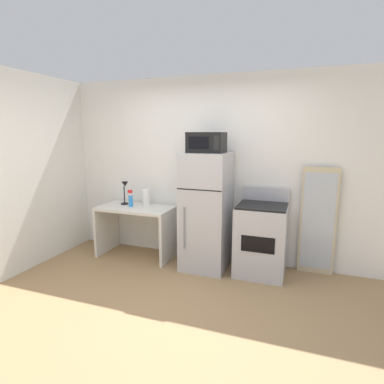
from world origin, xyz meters
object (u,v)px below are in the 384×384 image
at_px(desk_lamp, 125,189).
at_px(microwave, 207,142).
at_px(desk, 137,222).
at_px(spray_bottle, 131,200).
at_px(paper_towel_roll, 146,197).
at_px(oven_range, 261,239).
at_px(refrigerator, 206,211).
at_px(leaning_mirror, 318,221).

bearing_deg(desk_lamp, microwave, -5.11).
height_order(desk, spray_bottle, spray_bottle).
bearing_deg(spray_bottle, paper_towel_roll, 42.04).
bearing_deg(paper_towel_roll, desk, -123.98).
height_order(paper_towel_roll, microwave, microwave).
height_order(microwave, oven_range, microwave).
bearing_deg(paper_towel_roll, spray_bottle, -137.96).
bearing_deg(paper_towel_roll, oven_range, -4.51).
xyz_separation_m(desk, desk_lamp, (-0.22, 0.07, 0.47)).
relative_size(desk, microwave, 2.40).
relative_size(paper_towel_roll, refrigerator, 0.15).
bearing_deg(refrigerator, desk, 178.64).
bearing_deg(refrigerator, desk_lamp, 175.80).
bearing_deg(desk_lamp, spray_bottle, -30.16).
height_order(paper_towel_roll, leaning_mirror, leaning_mirror).
xyz_separation_m(desk, refrigerator, (1.09, -0.03, 0.26)).
xyz_separation_m(microwave, leaning_mirror, (1.41, 0.31, -1.00)).
relative_size(spray_bottle, leaning_mirror, 0.18).
bearing_deg(oven_range, leaning_mirror, 20.65).
relative_size(desk_lamp, spray_bottle, 1.42).
relative_size(desk, desk_lamp, 3.12).
bearing_deg(desk_lamp, refrigerator, -4.20).
height_order(spray_bottle, microwave, microwave).
distance_m(microwave, leaning_mirror, 1.75).
bearing_deg(microwave, oven_range, 4.11).
relative_size(paper_towel_roll, oven_range, 0.22).
bearing_deg(leaning_mirror, desk_lamp, -176.02).
distance_m(refrigerator, microwave, 0.91).
bearing_deg(refrigerator, oven_range, 2.46).
distance_m(oven_range, leaning_mirror, 0.76).
bearing_deg(desk, desk_lamp, 162.45).
relative_size(desk_lamp, paper_towel_roll, 1.47).
relative_size(desk_lamp, oven_range, 0.32).
bearing_deg(leaning_mirror, paper_towel_roll, -177.18).
distance_m(refrigerator, leaning_mirror, 1.44).
xyz_separation_m(oven_range, leaning_mirror, (0.68, 0.26, 0.23)).
relative_size(refrigerator, oven_range, 1.42).
bearing_deg(microwave, paper_towel_roll, 169.28).
bearing_deg(desk, spray_bottle, -169.62).
xyz_separation_m(paper_towel_roll, refrigerator, (1.00, -0.17, -0.09)).
bearing_deg(leaning_mirror, microwave, -167.69).
height_order(desk_lamp, paper_towel_roll, desk_lamp).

